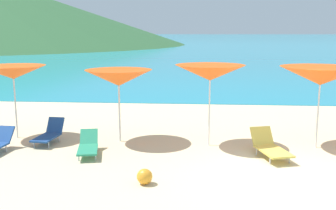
{
  "coord_description": "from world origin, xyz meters",
  "views": [
    {
      "loc": [
        -2.02,
        -9.43,
        3.36
      ],
      "look_at": [
        -2.95,
        2.21,
        1.2
      ],
      "focal_mm": 42.75,
      "sensor_mm": 36.0,
      "label": 1
    }
  ],
  "objects_px": {
    "umbrella_3": "(119,78)",
    "lounge_chair_1": "(88,145)",
    "umbrella_4": "(210,73)",
    "umbrella_5": "(321,76)",
    "lounge_chair_2": "(270,146)",
    "beach_ball": "(145,177)",
    "umbrella_2": "(13,72)",
    "lounge_chair_9": "(49,134)"
  },
  "relations": [
    {
      "from": "umbrella_2",
      "to": "lounge_chair_2",
      "type": "distance_m",
      "value": 8.05
    },
    {
      "from": "umbrella_2",
      "to": "umbrella_4",
      "type": "bearing_deg",
      "value": -3.6
    },
    {
      "from": "umbrella_4",
      "to": "lounge_chair_1",
      "type": "distance_m",
      "value": 4.03
    },
    {
      "from": "umbrella_3",
      "to": "lounge_chair_1",
      "type": "height_order",
      "value": "umbrella_3"
    },
    {
      "from": "umbrella_3",
      "to": "umbrella_5",
      "type": "xyz_separation_m",
      "value": [
        5.87,
        -0.22,
        0.13
      ]
    },
    {
      "from": "umbrella_5",
      "to": "lounge_chair_2",
      "type": "xyz_separation_m",
      "value": [
        -1.51,
        -1.03,
        -1.81
      ]
    },
    {
      "from": "lounge_chair_2",
      "to": "umbrella_3",
      "type": "bearing_deg",
      "value": 147.56
    },
    {
      "from": "umbrella_3",
      "to": "lounge_chair_1",
      "type": "xyz_separation_m",
      "value": [
        -0.61,
        -1.41,
        -1.72
      ]
    },
    {
      "from": "beach_ball",
      "to": "lounge_chair_1",
      "type": "bearing_deg",
      "value": 132.13
    },
    {
      "from": "umbrella_4",
      "to": "lounge_chair_2",
      "type": "bearing_deg",
      "value": -32.29
    },
    {
      "from": "umbrella_2",
      "to": "umbrella_4",
      "type": "distance_m",
      "value": 6.11
    },
    {
      "from": "lounge_chair_9",
      "to": "beach_ball",
      "type": "distance_m",
      "value": 4.58
    },
    {
      "from": "umbrella_5",
      "to": "lounge_chair_9",
      "type": "relative_size",
      "value": 1.78
    },
    {
      "from": "lounge_chair_1",
      "to": "lounge_chair_9",
      "type": "distance_m",
      "value": 1.84
    },
    {
      "from": "beach_ball",
      "to": "lounge_chair_2",
      "type": "bearing_deg",
      "value": 35.43
    },
    {
      "from": "lounge_chair_1",
      "to": "umbrella_5",
      "type": "bearing_deg",
      "value": -1.93
    },
    {
      "from": "umbrella_4",
      "to": "beach_ball",
      "type": "distance_m",
      "value": 4.08
    },
    {
      "from": "lounge_chair_1",
      "to": "umbrella_4",
      "type": "bearing_deg",
      "value": 7.05
    },
    {
      "from": "umbrella_3",
      "to": "beach_ball",
      "type": "bearing_deg",
      "value": -70.16
    },
    {
      "from": "umbrella_2",
      "to": "umbrella_5",
      "type": "bearing_deg",
      "value": -2.3
    },
    {
      "from": "lounge_chair_9",
      "to": "beach_ball",
      "type": "bearing_deg",
      "value": -37.79
    },
    {
      "from": "umbrella_4",
      "to": "lounge_chair_2",
      "type": "height_order",
      "value": "umbrella_4"
    },
    {
      "from": "lounge_chair_2",
      "to": "lounge_chair_9",
      "type": "xyz_separation_m",
      "value": [
        -6.47,
        0.9,
        -0.01
      ]
    },
    {
      "from": "umbrella_2",
      "to": "umbrella_3",
      "type": "distance_m",
      "value": 3.37
    },
    {
      "from": "umbrella_3",
      "to": "lounge_chair_2",
      "type": "bearing_deg",
      "value": -16.09
    },
    {
      "from": "umbrella_2",
      "to": "lounge_chair_1",
      "type": "xyz_separation_m",
      "value": [
        2.75,
        -1.56,
        -1.84
      ]
    },
    {
      "from": "lounge_chair_9",
      "to": "beach_ball",
      "type": "height_order",
      "value": "lounge_chair_9"
    },
    {
      "from": "umbrella_4",
      "to": "umbrella_5",
      "type": "relative_size",
      "value": 0.98
    },
    {
      "from": "umbrella_3",
      "to": "beach_ball",
      "type": "relative_size",
      "value": 6.28
    },
    {
      "from": "umbrella_4",
      "to": "umbrella_5",
      "type": "height_order",
      "value": "umbrella_4"
    },
    {
      "from": "lounge_chair_2",
      "to": "beach_ball",
      "type": "distance_m",
      "value": 3.81
    },
    {
      "from": "umbrella_4",
      "to": "lounge_chair_2",
      "type": "relative_size",
      "value": 1.49
    },
    {
      "from": "umbrella_3",
      "to": "umbrella_4",
      "type": "distance_m",
      "value": 2.75
    },
    {
      "from": "beach_ball",
      "to": "umbrella_3",
      "type": "bearing_deg",
      "value": 109.84
    },
    {
      "from": "umbrella_2",
      "to": "beach_ball",
      "type": "relative_size",
      "value": 6.52
    },
    {
      "from": "lounge_chair_2",
      "to": "lounge_chair_9",
      "type": "height_order",
      "value": "lounge_chair_2"
    },
    {
      "from": "umbrella_4",
      "to": "lounge_chair_9",
      "type": "xyz_separation_m",
      "value": [
        -4.85,
        -0.12,
        -1.89
      ]
    },
    {
      "from": "umbrella_3",
      "to": "umbrella_4",
      "type": "xyz_separation_m",
      "value": [
        2.74,
        -0.23,
        0.2
      ]
    },
    {
      "from": "lounge_chair_2",
      "to": "umbrella_4",
      "type": "bearing_deg",
      "value": 131.36
    },
    {
      "from": "umbrella_5",
      "to": "lounge_chair_2",
      "type": "bearing_deg",
      "value": -145.63
    },
    {
      "from": "umbrella_5",
      "to": "lounge_chair_1",
      "type": "height_order",
      "value": "umbrella_5"
    },
    {
      "from": "umbrella_2",
      "to": "umbrella_5",
      "type": "relative_size",
      "value": 0.94
    }
  ]
}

